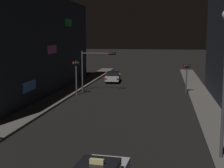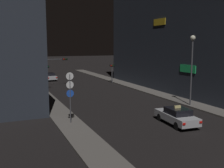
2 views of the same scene
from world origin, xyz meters
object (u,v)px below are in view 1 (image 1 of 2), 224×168
at_px(far_car, 113,77).
at_px(traffic_light_right_kerb, 187,72).
at_px(traffic_light_overhead, 96,62).
at_px(traffic_light_left_kerb, 76,71).

height_order(far_car, traffic_light_right_kerb, traffic_light_right_kerb).
relative_size(traffic_light_overhead, traffic_light_right_kerb, 1.38).
xyz_separation_m(traffic_light_left_kerb, traffic_light_right_kerb, (11.65, 2.51, -0.23)).
xyz_separation_m(far_car, traffic_light_left_kerb, (-2.28, -10.59, 1.91)).
bearing_deg(traffic_light_overhead, traffic_light_right_kerb, -0.66).
bearing_deg(traffic_light_left_kerb, traffic_light_overhead, 59.14).
distance_m(traffic_light_overhead, traffic_light_right_kerb, 10.13).
xyz_separation_m(traffic_light_overhead, traffic_light_left_kerb, (-1.57, -2.62, -0.73)).
distance_m(traffic_light_left_kerb, traffic_light_right_kerb, 11.92).
distance_m(far_car, traffic_light_left_kerb, 11.00).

